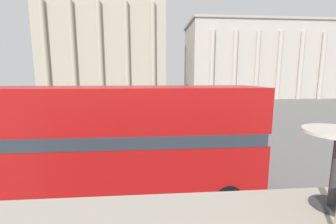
{
  "coord_description": "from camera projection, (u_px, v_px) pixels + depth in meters",
  "views": [
    {
      "loc": [
        -0.02,
        -2.15,
        4.78
      ],
      "look_at": [
        1.44,
        15.79,
        1.95
      ],
      "focal_mm": 24.0,
      "sensor_mm": 36.0,
      "label": 1
    }
  ],
  "objects": [
    {
      "name": "pedestrian_red",
      "position": [
        198.0,
        107.0,
        27.8
      ],
      "size": [
        0.32,
        0.32,
        1.78
      ],
      "rotation": [
        0.0,
        0.0,
        2.03
      ],
      "color": "#282B33",
      "rests_on": "ground_plane"
    },
    {
      "name": "plaza_building_right",
      "position": [
        263.0,
        61.0,
        53.73
      ],
      "size": [
        36.51,
        14.37,
        17.05
      ],
      "color": "#BCB2A8",
      "rests_on": "ground_plane"
    },
    {
      "name": "traffic_light_mid",
      "position": [
        188.0,
        102.0,
        18.51
      ],
      "size": [
        0.42,
        0.24,
        4.17
      ],
      "color": "black",
      "rests_on": "ground_plane"
    },
    {
      "name": "plaza_building_left",
      "position": [
        108.0,
        48.0,
        51.67
      ],
      "size": [
        26.44,
        16.99,
        22.78
      ],
      "color": "#B2A893",
      "rests_on": "ground_plane"
    },
    {
      "name": "car_maroon",
      "position": [
        90.0,
        124.0,
        19.72
      ],
      "size": [
        4.2,
        1.93,
        1.35
      ],
      "rotation": [
        0.0,
        0.0,
        0.18
      ],
      "color": "black",
      "rests_on": "ground_plane"
    },
    {
      "name": "pedestrian_yellow",
      "position": [
        93.0,
        105.0,
        30.39
      ],
      "size": [
        0.32,
        0.32,
        1.68
      ],
      "rotation": [
        0.0,
        0.0,
        4.06
      ],
      "color": "#282B33",
      "rests_on": "ground_plane"
    },
    {
      "name": "double_decker_bus",
      "position": [
        111.0,
        139.0,
        8.52
      ],
      "size": [
        11.26,
        2.67,
        4.41
      ],
      "rotation": [
        0.0,
        0.0,
        0.13
      ],
      "color": "black",
      "rests_on": "ground_plane"
    },
    {
      "name": "traffic_light_near",
      "position": [
        189.0,
        113.0,
        13.25
      ],
      "size": [
        0.42,
        0.24,
        4.1
      ],
      "color": "black",
      "rests_on": "ground_plane"
    },
    {
      "name": "car_black",
      "position": [
        90.0,
        120.0,
        21.44
      ],
      "size": [
        4.2,
        1.93,
        1.35
      ],
      "rotation": [
        0.0,
        0.0,
        4.23
      ],
      "color": "black",
      "rests_on": "ground_plane"
    }
  ]
}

